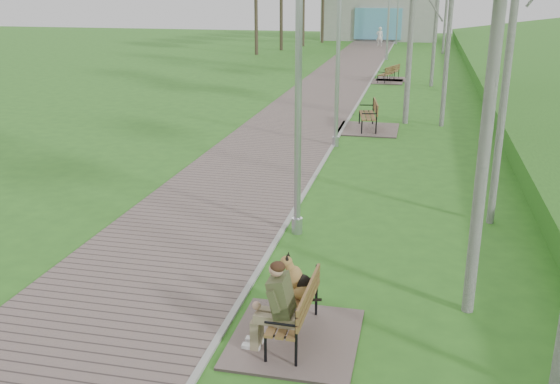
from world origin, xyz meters
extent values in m
plane|color=#306821|center=(0.00, 0.00, 0.00)|extent=(120.00, 120.00, 0.00)
cube|color=#73615D|center=(-1.75, 21.50, 0.02)|extent=(3.50, 67.00, 0.04)
cube|color=#999993|center=(0.00, 21.50, 0.03)|extent=(0.10, 67.00, 0.05)
cube|color=#9E9E99|center=(-1.50, 51.00, 2.00)|extent=(10.00, 5.00, 4.00)
cube|color=#57A2C2|center=(-1.50, 48.40, 1.50)|extent=(4.00, 0.20, 2.60)
cube|color=#73615D|center=(1.04, 0.15, 0.02)|extent=(1.73, 1.93, 0.04)
cube|color=brown|center=(0.99, 0.15, 0.43)|extent=(0.47, 1.46, 0.04)
cube|color=brown|center=(1.22, 0.14, 0.69)|extent=(0.07, 1.45, 0.32)
cube|color=#73615D|center=(0.85, 13.61, 0.02)|extent=(1.98, 2.21, 0.04)
cube|color=brown|center=(0.80, 13.61, 0.50)|extent=(0.74, 1.71, 0.04)
cube|color=brown|center=(1.06, 13.65, 0.79)|extent=(0.29, 1.64, 0.36)
cube|color=#73615D|center=(0.78, 24.81, 0.02)|extent=(1.60, 1.78, 0.04)
cube|color=brown|center=(0.73, 24.81, 0.40)|extent=(0.81, 1.39, 0.04)
cube|color=brown|center=(0.93, 24.74, 0.64)|extent=(0.46, 1.28, 0.29)
cube|color=#73615D|center=(0.98, 25.77, 0.02)|extent=(1.54, 1.72, 0.04)
cube|color=brown|center=(0.93, 25.77, 0.39)|extent=(0.78, 1.34, 0.03)
cube|color=brown|center=(1.12, 25.70, 0.62)|extent=(0.45, 1.23, 0.28)
cylinder|color=#A2A5AA|center=(0.30, 3.98, 0.16)|extent=(0.21, 0.21, 0.32)
cylinder|color=#A2A5AA|center=(0.30, 3.98, 2.68)|extent=(0.13, 0.13, 5.37)
cylinder|color=#A2A5AA|center=(0.07, 11.12, 0.15)|extent=(0.20, 0.20, 0.30)
cylinder|color=#A2A5AA|center=(0.07, 11.12, 2.50)|extent=(0.12, 0.12, 5.00)
cylinder|color=#A2A5AA|center=(0.13, 34.83, 0.17)|extent=(0.23, 0.23, 0.34)
cylinder|color=#A2A5AA|center=(0.13, 34.83, 2.86)|extent=(0.14, 0.14, 5.71)
cylinder|color=#A2A5AA|center=(0.20, 46.49, 0.14)|extent=(0.19, 0.19, 0.29)
cylinder|color=#A2A5AA|center=(0.20, 46.49, 2.38)|extent=(0.11, 0.11, 4.77)
imported|color=silver|center=(-0.99, 43.85, 0.77)|extent=(0.64, 0.50, 1.54)
cylinder|color=silver|center=(3.42, 1.51, 3.67)|extent=(0.18, 0.18, 7.34)
cylinder|color=silver|center=(4.09, 5.43, 4.04)|extent=(0.16, 0.16, 8.07)
cylinder|color=silver|center=(3.28, 14.78, 3.40)|extent=(0.17, 0.17, 6.81)
camera|label=1|loc=(2.51, -7.28, 4.68)|focal=40.00mm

